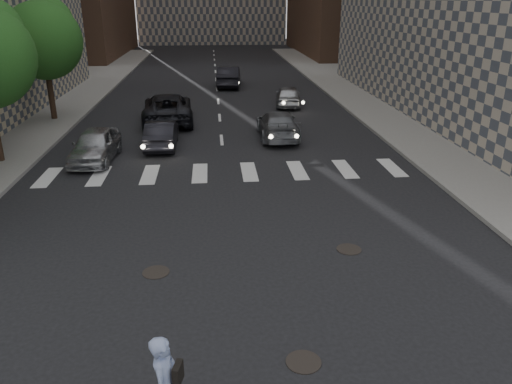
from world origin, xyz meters
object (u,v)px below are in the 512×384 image
Objects in this scene: traffic_car_b at (278,125)px; traffic_car_d at (288,96)px; silver_sedan at (95,145)px; traffic_car_a at (162,134)px; tree_c at (44,37)px; traffic_car_c at (168,108)px; traffic_car_e at (229,76)px.

traffic_car_b is 8.06m from traffic_car_d.
silver_sedan is 1.06× the size of traffic_car_a.
tree_c is 1.42× the size of traffic_car_b.
tree_c is 7.63m from traffic_car_c.
tree_c reaches higher than traffic_car_a.
tree_c is at bearing -42.72° from traffic_car_a.
traffic_car_b is at bearing 141.75° from traffic_car_c.
traffic_car_e is at bearing -102.46° from traffic_car_a.
silver_sedan reaches higher than traffic_car_a.
silver_sedan is 0.84× the size of traffic_car_e.
traffic_car_c is at bearing 76.53° from traffic_car_e.
tree_c is 13.84m from traffic_car_b.
traffic_car_a is at bearing 87.16° from traffic_car_c.
silver_sedan is 3.29m from traffic_car_a.
traffic_car_d is at bearing 50.30° from silver_sedan.
traffic_car_b is at bearing 84.90° from traffic_car_d.
traffic_car_a is 5.12m from traffic_car_c.
traffic_car_d is (7.47, 3.93, -0.14)m from traffic_car_c.
silver_sedan is at bearing 66.13° from traffic_car_c.
traffic_car_d is at bearing 118.63° from traffic_car_e.
traffic_car_b is at bearing -22.02° from tree_c.
tree_c is at bearing -12.78° from traffic_car_c.
tree_c is 1.35× the size of traffic_car_e.
traffic_car_e is at bearing -82.54° from traffic_car_b.
traffic_car_a is 0.83× the size of traffic_car_b.
tree_c reaches higher than traffic_car_e.
traffic_car_b reaches higher than traffic_car_a.
traffic_car_d is at bearing -156.17° from traffic_car_c.
tree_c is 9.82m from silver_sedan.
tree_c is at bearing -21.25° from traffic_car_b.
traffic_car_b is (12.29, -4.97, -3.97)m from tree_c.
traffic_car_b is at bearing 101.35° from traffic_car_e.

